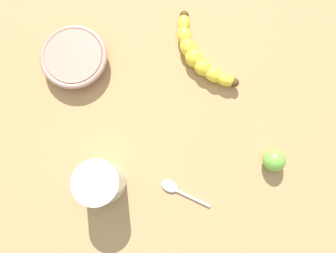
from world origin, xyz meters
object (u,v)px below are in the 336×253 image
banana (198,55)px  smoothie_glass (101,183)px  lime_fruit (274,160)px  ceramic_bowl (75,58)px  teaspoon (173,188)px

banana → smoothie_glass: (-24.08, -23.50, 3.13)cm
smoothie_glass → lime_fruit: smoothie_glass is taller
banana → ceramic_bowl: size_ratio=1.35×
smoothie_glass → teaspoon: smoothie_glass is taller
ceramic_bowl → lime_fruit: lime_fruit is taller
lime_fruit → ceramic_bowl: bearing=142.0°
banana → teaspoon: size_ratio=1.95×
smoothie_glass → lime_fruit: bearing=-2.8°
banana → lime_fruit: bearing=-0.8°
smoothie_glass → ceramic_bowl: size_ratio=0.71×
teaspoon → lime_fruit: bearing=-140.2°
smoothie_glass → teaspoon: (13.54, -3.41, -4.60)cm
banana → smoothie_glass: smoothie_glass is taller
teaspoon → ceramic_bowl: bearing=-27.4°
banana → ceramic_bowl: banana is taller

